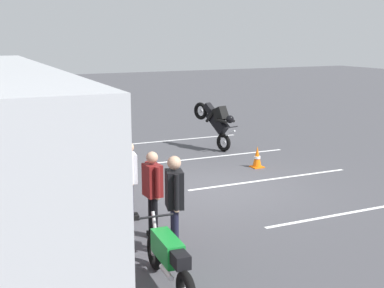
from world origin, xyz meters
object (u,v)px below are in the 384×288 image
(spectator_far_right, at_px, (117,154))
(spectator_centre, at_px, (129,174))
(spectator_far_left, at_px, (174,197))
(parked_motorcycle_silver, at_px, (169,259))
(spectator_left, at_px, (153,187))
(traffic_cone, at_px, (257,157))
(spectator_right, at_px, (115,164))
(stunt_motorcycle, at_px, (217,121))

(spectator_far_right, bearing_deg, spectator_centre, 170.40)
(spectator_far_left, height_order, parked_motorcycle_silver, spectator_far_left)
(spectator_left, bearing_deg, parked_motorcycle_silver, 164.85)
(spectator_left, relative_size, traffic_cone, 2.67)
(spectator_left, height_order, parked_motorcycle_silver, spectator_left)
(spectator_centre, relative_size, spectator_right, 0.98)
(spectator_right, distance_m, stunt_motorcycle, 6.49)
(spectator_right, bearing_deg, spectator_far_right, -20.85)
(traffic_cone, bearing_deg, parked_motorcycle_silver, 136.92)
(spectator_left, height_order, spectator_far_right, spectator_far_right)
(spectator_right, xyz_separation_m, parked_motorcycle_silver, (-3.97, 0.43, -0.52))
(spectator_left, bearing_deg, spectator_far_left, -177.83)
(traffic_cone, bearing_deg, spectator_right, 108.86)
(spectator_far_right, relative_size, parked_motorcycle_silver, 0.84)
(parked_motorcycle_silver, relative_size, traffic_cone, 3.26)
(spectator_far_right, relative_size, traffic_cone, 2.72)
(spectator_left, distance_m, spectator_centre, 1.12)
(spectator_far_right, height_order, traffic_cone, spectator_far_right)
(spectator_left, distance_m, parked_motorcycle_silver, 2.16)
(parked_motorcycle_silver, distance_m, traffic_cone, 7.70)
(traffic_cone, bearing_deg, spectator_left, 127.40)
(spectator_left, relative_size, parked_motorcycle_silver, 0.82)
(parked_motorcycle_silver, bearing_deg, traffic_cone, -43.08)
(spectator_left, relative_size, spectator_right, 0.99)
(spectator_left, distance_m, spectator_right, 1.96)
(spectator_right, bearing_deg, stunt_motorcycle, -48.98)
(spectator_far_right, bearing_deg, stunt_motorcycle, -53.52)
(spectator_far_left, relative_size, parked_motorcycle_silver, 0.87)
(spectator_centre, distance_m, stunt_motorcycle, 7.04)
(spectator_right, distance_m, spectator_far_right, 0.95)
(spectator_far_left, xyz_separation_m, spectator_centre, (2.05, 0.11, -0.09))
(spectator_centre, height_order, spectator_far_right, spectator_far_right)
(spectator_far_left, xyz_separation_m, spectator_far_right, (3.77, -0.18, -0.05))
(parked_motorcycle_silver, bearing_deg, spectator_left, -15.15)
(spectator_left, bearing_deg, spectator_right, 3.46)
(spectator_left, xyz_separation_m, stunt_motorcycle, (6.21, -4.78, -0.00))
(spectator_far_left, distance_m, stunt_motorcycle, 8.57)
(spectator_far_right, distance_m, traffic_cone, 4.61)
(spectator_far_left, bearing_deg, parked_motorcycle_silver, 151.89)
(spectator_far_left, xyz_separation_m, stunt_motorcycle, (7.14, -4.74, -0.08))
(spectator_far_right, relative_size, stunt_motorcycle, 0.87)
(spectator_centre, bearing_deg, parked_motorcycle_silver, 171.38)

